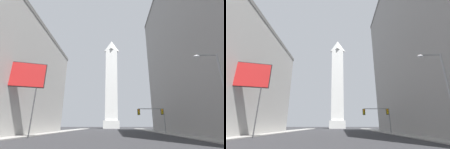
{
  "view_description": "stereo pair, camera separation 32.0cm",
  "coord_description": "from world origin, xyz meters",
  "views": [
    {
      "loc": [
        1.38,
        -0.87,
        1.76
      ],
      "look_at": [
        0.51,
        74.71,
        27.53
      ],
      "focal_mm": 24.0,
      "sensor_mm": 36.0,
      "label": 1
    },
    {
      "loc": [
        1.7,
        -0.87,
        1.76
      ],
      "look_at": [
        0.51,
        74.71,
        27.53
      ],
      "focal_mm": 24.0,
      "sensor_mm": 36.0,
      "label": 2
    }
  ],
  "objects": [
    {
      "name": "sidewalk_right",
      "position": [
        14.61,
        32.73,
        0.07
      ],
      "size": [
        5.0,
        109.11,
        0.15
      ],
      "primitive_type": "cube",
      "color": "gray",
      "rests_on": "ground_plane"
    },
    {
      "name": "street_lamp",
      "position": [
        11.73,
        13.28,
        5.32
      ],
      "size": [
        2.48,
        0.36,
        8.82
      ],
      "color": "gray",
      "rests_on": "ground_plane"
    },
    {
      "name": "building_right",
      "position": [
        24.19,
        29.13,
        20.99
      ],
      "size": [
        18.87,
        49.03,
        41.97
      ],
      "color": "gray",
      "rests_on": "ground_plane"
    },
    {
      "name": "billboard_sign",
      "position": [
        -13.31,
        21.68,
        9.26
      ],
      "size": [
        6.77,
        2.18,
        11.61
      ],
      "color": "#3F3F42",
      "rests_on": "ground_plane"
    },
    {
      "name": "traffic_light_mid_right",
      "position": [
        10.37,
        33.03,
        4.11
      ],
      "size": [
        5.95,
        0.5,
        5.36
      ],
      "color": "slate",
      "rests_on": "ground_plane"
    },
    {
      "name": "sidewalk_left",
      "position": [
        -14.61,
        32.73,
        0.07
      ],
      "size": [
        5.0,
        109.11,
        0.15
      ],
      "primitive_type": "cube",
      "color": "gray",
      "rests_on": "ground_plane"
    },
    {
      "name": "obelisk",
      "position": [
        0.0,
        90.93,
        27.74
      ],
      "size": [
        9.13,
        9.13,
        57.66
      ],
      "color": "silver",
      "rests_on": "ground_plane"
    }
  ]
}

